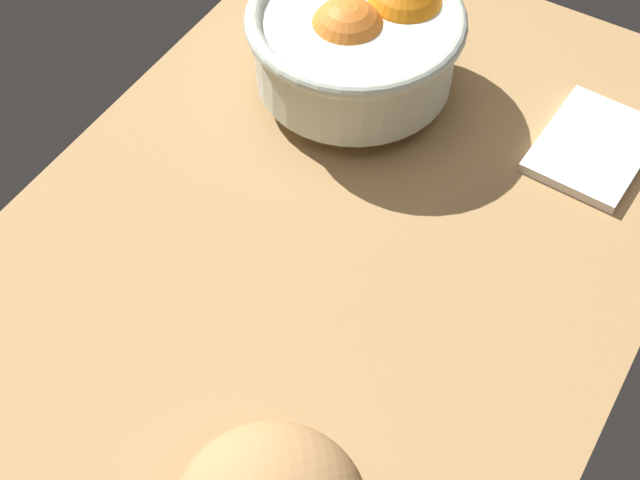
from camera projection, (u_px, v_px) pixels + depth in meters
ground_plane at (336, 241)px, 80.62cm from camera, size 77.29×52.96×3.00cm
fruit_bowl at (360, 41)px, 85.18cm from camera, size 20.37×20.37×11.02cm
napkin_folded at (593, 147)px, 84.71cm from camera, size 12.93×9.89×1.02cm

